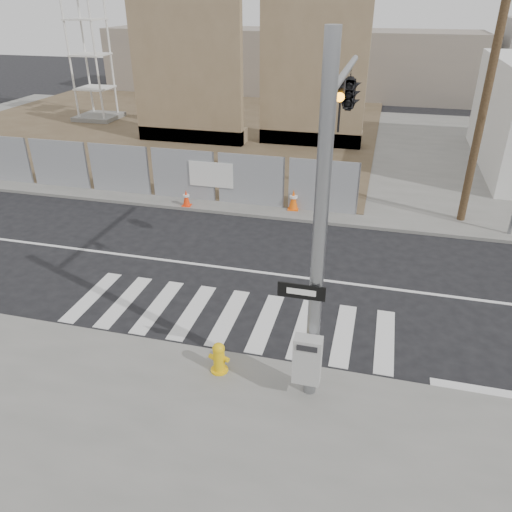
% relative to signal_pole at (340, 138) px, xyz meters
% --- Properties ---
extents(ground, '(100.00, 100.00, 0.00)m').
position_rel_signal_pole_xyz_m(ground, '(-2.49, 2.05, -4.78)').
color(ground, black).
rests_on(ground, ground).
extents(sidewalk_far, '(50.00, 20.00, 0.12)m').
position_rel_signal_pole_xyz_m(sidewalk_far, '(-2.49, 16.05, -4.72)').
color(sidewalk_far, slate).
rests_on(sidewalk_far, ground).
extents(signal_pole, '(0.96, 5.87, 7.00)m').
position_rel_signal_pole_xyz_m(signal_pole, '(0.00, 0.00, 0.00)').
color(signal_pole, gray).
rests_on(signal_pole, sidewalk_near).
extents(chain_link_fence, '(24.60, 0.04, 2.00)m').
position_rel_signal_pole_xyz_m(chain_link_fence, '(-12.49, 7.05, -3.66)').
color(chain_link_fence, gray).
rests_on(chain_link_fence, sidewalk_far).
extents(concrete_wall_left, '(6.00, 1.30, 8.00)m').
position_rel_signal_pole_xyz_m(concrete_wall_left, '(-9.49, 15.13, -1.40)').
color(concrete_wall_left, '#7A6549').
rests_on(concrete_wall_left, sidewalk_far).
extents(concrete_wall_right, '(5.50, 1.30, 8.00)m').
position_rel_signal_pole_xyz_m(concrete_wall_right, '(-2.99, 16.13, -1.40)').
color(concrete_wall_right, '#7A6549').
rests_on(concrete_wall_right, sidewalk_far).
extents(utility_pole_right, '(1.60, 0.28, 10.00)m').
position_rel_signal_pole_xyz_m(utility_pole_right, '(4.01, 7.55, 0.42)').
color(utility_pole_right, brown).
rests_on(utility_pole_right, sidewalk_far).
extents(fire_hydrant, '(0.51, 0.51, 0.74)m').
position_rel_signal_pole_xyz_m(fire_hydrant, '(-2.02, -2.63, -4.30)').
color(fire_hydrant, yellow).
rests_on(fire_hydrant, sidewalk_near).
extents(traffic_cone_b, '(0.43, 0.43, 0.70)m').
position_rel_signal_pole_xyz_m(traffic_cone_b, '(-12.60, 7.49, -4.32)').
color(traffic_cone_b, red).
rests_on(traffic_cone_b, sidewalk_far).
extents(traffic_cone_c, '(0.35, 0.35, 0.65)m').
position_rel_signal_pole_xyz_m(traffic_cone_c, '(-6.30, 6.27, -4.34)').
color(traffic_cone_c, '#FF360D').
rests_on(traffic_cone_c, sidewalk_far).
extents(traffic_cone_d, '(0.44, 0.44, 0.80)m').
position_rel_signal_pole_xyz_m(traffic_cone_d, '(-2.18, 6.95, -4.27)').
color(traffic_cone_d, '#FA5E0D').
rests_on(traffic_cone_d, sidewalk_far).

